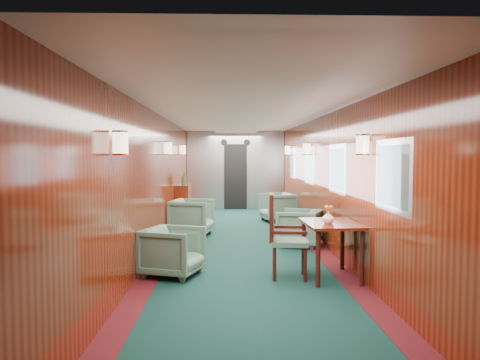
% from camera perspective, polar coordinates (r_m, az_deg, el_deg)
% --- Properties ---
extents(room, '(12.00, 12.10, 2.40)m').
position_cam_1_polar(room, '(8.45, 0.26, 2.82)').
color(room, '#0D2F27').
rests_on(room, ground).
extents(bulkhead, '(2.98, 0.17, 2.39)m').
position_cam_1_polar(bulkhead, '(14.37, -0.56, 1.15)').
color(bulkhead, '#A7A9AE').
rests_on(bulkhead, ground).
extents(windows_right, '(0.02, 8.60, 0.80)m').
position_cam_1_polar(windows_right, '(8.88, 9.84, 1.60)').
color(windows_right, silver).
rests_on(windows_right, ground).
extents(wall_sconces, '(2.97, 7.97, 0.25)m').
position_cam_1_polar(wall_sconces, '(9.02, 0.13, 3.82)').
color(wall_sconces, '#FFE4C6').
rests_on(wall_sconces, ground).
extents(dining_table, '(0.75, 1.04, 0.76)m').
position_cam_1_polar(dining_table, '(6.49, 11.06, -6.15)').
color(dining_table, maroon).
rests_on(dining_table, ground).
extents(side_chair, '(0.56, 0.58, 1.15)m').
position_cam_1_polar(side_chair, '(6.42, 5.06, -6.37)').
color(side_chair, '#1F483A').
rests_on(side_chair, ground).
extents(credenza, '(0.33, 1.06, 1.22)m').
position_cam_1_polar(credenza, '(11.61, -6.90, -2.82)').
color(credenza, maroon).
rests_on(credenza, ground).
extents(flower_vase, '(0.20, 0.20, 0.17)m').
position_cam_1_polar(flower_vase, '(6.33, 10.71, -4.51)').
color(flower_vase, white).
rests_on(flower_vase, dining_table).
extents(armchair_left_near, '(0.94, 0.93, 0.68)m').
position_cam_1_polar(armchair_left_near, '(6.60, -8.17, -8.63)').
color(armchair_left_near, '#1F483A').
rests_on(armchair_left_near, ground).
extents(armchair_left_far, '(0.97, 0.95, 0.76)m').
position_cam_1_polar(armchair_left_far, '(9.80, -5.87, -4.53)').
color(armchair_left_far, '#1F483A').
rests_on(armchair_left_far, ground).
extents(armchair_right_near, '(0.96, 0.94, 0.68)m').
position_cam_1_polar(armchair_right_near, '(8.69, 7.21, -5.78)').
color(armchair_right_near, '#1F483A').
rests_on(armchair_right_near, ground).
extents(armchair_right_far, '(0.95, 0.94, 0.72)m').
position_cam_1_polar(armchair_right_far, '(11.81, 4.59, -3.31)').
color(armchair_right_far, '#1F483A').
rests_on(armchair_right_far, ground).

